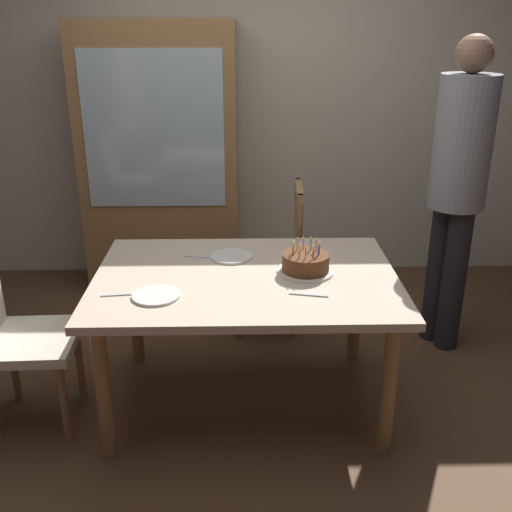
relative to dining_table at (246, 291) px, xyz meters
name	(u,v)px	position (x,y,z in m)	size (l,w,h in m)	color
ground	(247,399)	(0.00, 0.00, -0.64)	(6.40, 6.40, 0.00)	brown
back_wall	(244,105)	(0.00, 1.85, 0.66)	(6.40, 0.10, 2.60)	beige
dining_table	(246,291)	(0.00, 0.00, 0.00)	(1.48, 1.04, 0.73)	beige
birthday_cake	(306,263)	(0.29, 0.03, 0.13)	(0.28, 0.28, 0.16)	silver
plate_near_celebrant	(156,295)	(-0.41, -0.23, 0.09)	(0.22, 0.22, 0.01)	white
plate_far_side	(231,256)	(-0.07, 0.23, 0.09)	(0.22, 0.22, 0.01)	white
fork_near_celebrant	(121,294)	(-0.57, -0.21, 0.09)	(0.18, 0.02, 0.01)	silver
fork_far_side	(201,257)	(-0.23, 0.24, 0.09)	(0.18, 0.02, 0.01)	silver
fork_near_guest	(309,295)	(0.28, -0.24, 0.09)	(0.18, 0.02, 0.01)	silver
chair_spindle_back	(271,261)	(0.16, 0.84, -0.18)	(0.46, 0.46, 0.95)	beige
chair_upholstered	(9,326)	(-1.13, -0.14, -0.11)	(0.46, 0.45, 0.95)	beige
person_guest	(458,179)	(1.21, 0.60, 0.41)	(0.32, 0.32, 1.83)	#262328
china_cabinet	(160,160)	(-0.60, 1.56, 0.31)	(1.10, 0.45, 1.90)	#9E7042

